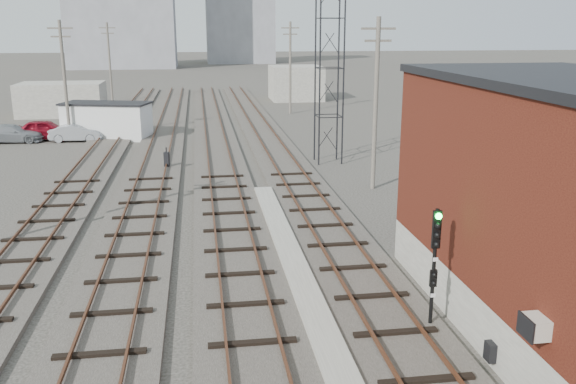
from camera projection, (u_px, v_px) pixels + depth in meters
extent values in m
plane|color=#282621|center=(225.00, 112.00, 62.72)|extent=(320.00, 320.00, 0.00)
cube|color=#332D28|center=(274.00, 150.00, 43.00)|extent=(3.20, 90.00, 0.20)
cube|color=#4C2816|center=(264.00, 147.00, 42.84)|extent=(0.07, 90.00, 0.12)
cube|color=#4C2816|center=(284.00, 146.00, 43.04)|extent=(0.07, 90.00, 0.12)
cube|color=#332D28|center=(217.00, 151.00, 42.43)|extent=(3.20, 90.00, 0.20)
cube|color=#4C2816|center=(207.00, 148.00, 42.27)|extent=(0.07, 90.00, 0.12)
cube|color=#4C2816|center=(228.00, 148.00, 42.48)|extent=(0.07, 90.00, 0.12)
cube|color=#332D28|center=(159.00, 153.00, 41.87)|extent=(3.20, 90.00, 0.20)
cube|color=#4C2816|center=(148.00, 150.00, 41.71)|extent=(0.07, 90.00, 0.12)
cube|color=#4C2816|center=(169.00, 149.00, 41.91)|extent=(0.07, 90.00, 0.12)
cube|color=#332D28|center=(99.00, 155.00, 41.31)|extent=(3.20, 90.00, 0.20)
cube|color=#4C2816|center=(88.00, 152.00, 41.15)|extent=(0.07, 90.00, 0.12)
cube|color=#4C2816|center=(110.00, 151.00, 41.35)|extent=(0.07, 90.00, 0.12)
cube|color=gray|center=(311.00, 306.00, 18.84)|extent=(0.90, 28.00, 0.26)
cube|color=gray|center=(559.00, 301.00, 17.75)|extent=(6.00, 12.00, 1.50)
cube|color=#562214|center=(574.00, 185.00, 16.83)|extent=(6.00, 12.00, 5.50)
cube|color=beige|center=(535.00, 327.00, 13.09)|extent=(0.45, 0.62, 0.45)
cube|color=black|center=(490.00, 352.00, 15.47)|extent=(0.20, 0.35, 0.50)
cylinder|color=black|center=(320.00, 44.00, 36.84)|extent=(0.10, 0.10, 15.00)
cylinder|color=black|center=(344.00, 44.00, 37.05)|extent=(0.10, 0.10, 15.00)
cylinder|color=black|center=(316.00, 43.00, 38.27)|extent=(0.10, 0.10, 15.00)
cylinder|color=black|center=(339.00, 43.00, 38.49)|extent=(0.10, 0.10, 15.00)
cylinder|color=#595147|center=(65.00, 82.00, 45.46)|extent=(0.24, 0.24, 9.00)
cube|color=#595147|center=(60.00, 28.00, 44.44)|extent=(1.80, 0.12, 0.12)
cube|color=#595147|center=(61.00, 37.00, 44.60)|extent=(1.40, 0.12, 0.12)
cylinder|color=#595147|center=(110.00, 63.00, 69.33)|extent=(0.24, 0.24, 9.00)
cube|color=#595147|center=(107.00, 28.00, 68.31)|extent=(1.80, 0.12, 0.12)
cube|color=#595147|center=(108.00, 33.00, 68.47)|extent=(1.40, 0.12, 0.12)
cylinder|color=#595147|center=(376.00, 106.00, 31.91)|extent=(0.24, 0.24, 9.00)
cube|color=#595147|center=(378.00, 29.00, 30.88)|extent=(1.80, 0.12, 0.12)
cube|color=#595147|center=(378.00, 41.00, 31.04)|extent=(1.40, 0.12, 0.12)
cylinder|color=#595147|center=(290.00, 68.00, 60.55)|extent=(0.24, 0.24, 9.00)
cube|color=#595147|center=(290.00, 28.00, 59.53)|extent=(1.80, 0.12, 0.12)
cube|color=#595147|center=(290.00, 34.00, 59.69)|extent=(1.40, 0.12, 0.12)
cube|color=gray|center=(239.00, 8.00, 146.38)|extent=(16.00, 12.00, 26.00)
cube|color=gray|center=(62.00, 99.00, 60.05)|extent=(8.00, 5.00, 3.20)
cube|color=gray|center=(296.00, 83.00, 73.01)|extent=(6.00, 6.00, 4.00)
cube|color=gray|center=(430.00, 327.00, 17.67)|extent=(0.40, 0.40, 0.10)
cylinder|color=black|center=(434.00, 271.00, 17.21)|extent=(0.11, 0.11, 3.65)
cube|color=black|center=(437.00, 229.00, 16.87)|extent=(0.24, 0.10, 1.09)
sphere|color=#0CE533|center=(439.00, 216.00, 16.67)|extent=(0.18, 0.18, 0.18)
sphere|color=black|center=(438.00, 226.00, 16.74)|extent=(0.18, 0.18, 0.18)
sphere|color=black|center=(437.00, 235.00, 16.82)|extent=(0.18, 0.18, 0.18)
sphere|color=black|center=(437.00, 245.00, 16.89)|extent=(0.18, 0.18, 0.18)
cube|color=black|center=(433.00, 278.00, 17.25)|extent=(0.20, 0.09, 0.50)
cube|color=white|center=(435.00, 259.00, 17.03)|extent=(0.15, 0.02, 0.11)
cube|color=white|center=(433.00, 295.00, 17.32)|extent=(0.15, 0.02, 0.11)
cube|color=black|center=(167.00, 160.00, 37.35)|extent=(0.36, 0.36, 0.99)
cylinder|color=black|center=(166.00, 150.00, 37.18)|extent=(0.08, 0.08, 0.30)
cube|color=silver|center=(107.00, 121.00, 47.64)|extent=(6.98, 4.36, 2.70)
cube|color=black|center=(106.00, 103.00, 47.28)|extent=(7.24, 4.62, 0.13)
imported|color=maroon|center=(45.00, 130.00, 47.13)|extent=(4.65, 1.91, 1.58)
imported|color=#94969A|center=(76.00, 133.00, 46.56)|extent=(4.04, 1.58, 1.31)
imported|color=gray|center=(12.00, 133.00, 46.17)|extent=(4.73, 2.06, 1.35)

